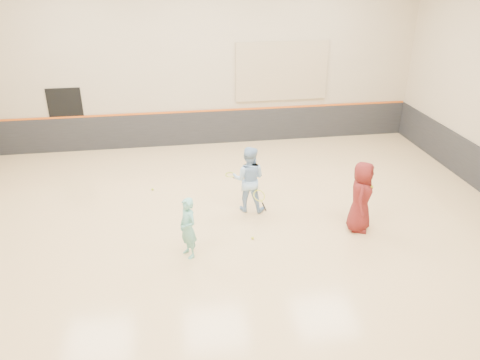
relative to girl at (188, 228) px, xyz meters
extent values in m
cube|color=tan|center=(0.89, 0.91, -0.81)|extent=(15.00, 12.00, 0.20)
cube|color=#C3B08E|center=(0.89, 6.92, 2.29)|extent=(15.00, 0.02, 6.00)
cube|color=#C3B08E|center=(0.89, -5.10, 2.29)|extent=(15.00, 0.02, 6.00)
cube|color=#232326|center=(0.89, 6.88, -0.11)|extent=(14.90, 0.04, 1.20)
cube|color=#D85914|center=(0.89, 6.87, 0.51)|extent=(14.90, 0.03, 0.06)
cube|color=tan|center=(3.69, 6.86, 1.79)|extent=(3.20, 0.08, 2.00)
cube|color=black|center=(-3.61, 6.89, 0.39)|extent=(1.10, 0.05, 2.20)
imported|color=#6CBBAE|center=(0.00, 0.00, 0.00)|extent=(0.54, 0.62, 1.42)
imported|color=#94BCE5|center=(1.67, 1.88, 0.17)|extent=(1.02, 0.90, 1.76)
imported|color=maroon|center=(4.15, 0.50, 0.17)|extent=(0.88, 1.02, 1.77)
sphere|color=yellow|center=(1.52, 0.42, -0.67)|extent=(0.07, 0.07, 0.07)
sphere|color=#CBD732|center=(4.33, 0.38, 0.48)|extent=(0.07, 0.07, 0.07)
sphere|color=#ACC72E|center=(-0.85, 3.40, -0.67)|extent=(0.07, 0.07, 0.07)
camera|label=1|loc=(-0.25, -8.80, 5.32)|focal=35.00mm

